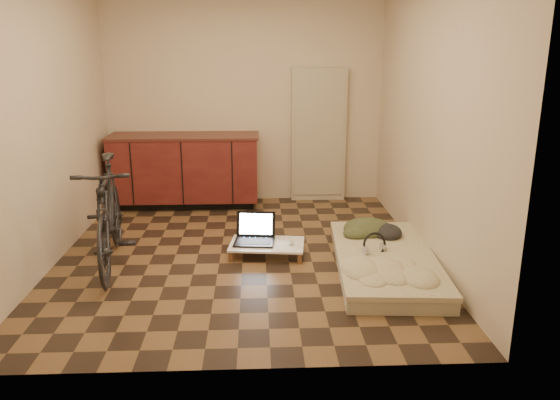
{
  "coord_description": "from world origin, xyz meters",
  "views": [
    {
      "loc": [
        0.14,
        -5.03,
        1.97
      ],
      "look_at": [
        0.36,
        -0.03,
        0.55
      ],
      "focal_mm": 35.0,
      "sensor_mm": 36.0,
      "label": 1
    }
  ],
  "objects_px": {
    "lap_desk": "(267,245)",
    "laptop": "(255,236)",
    "bicycle": "(108,208)",
    "futon": "(385,261)"
  },
  "relations": [
    {
      "from": "bicycle",
      "to": "futon",
      "type": "distance_m",
      "value": 2.55
    },
    {
      "from": "bicycle",
      "to": "lap_desk",
      "type": "xyz_separation_m",
      "value": [
        1.44,
        0.2,
        -0.45
      ]
    },
    {
      "from": "bicycle",
      "to": "lap_desk",
      "type": "height_order",
      "value": "bicycle"
    },
    {
      "from": "lap_desk",
      "to": "laptop",
      "type": "bearing_deg",
      "value": 159.01
    },
    {
      "from": "lap_desk",
      "to": "laptop",
      "type": "distance_m",
      "value": 0.15
    },
    {
      "from": "lap_desk",
      "to": "laptop",
      "type": "relative_size",
      "value": 1.82
    },
    {
      "from": "bicycle",
      "to": "futon",
      "type": "bearing_deg",
      "value": -13.29
    },
    {
      "from": "bicycle",
      "to": "laptop",
      "type": "height_order",
      "value": "bicycle"
    },
    {
      "from": "laptop",
      "to": "bicycle",
      "type": "bearing_deg",
      "value": -162.19
    },
    {
      "from": "lap_desk",
      "to": "laptop",
      "type": "xyz_separation_m",
      "value": [
        -0.12,
        0.06,
        0.07
      ]
    }
  ]
}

